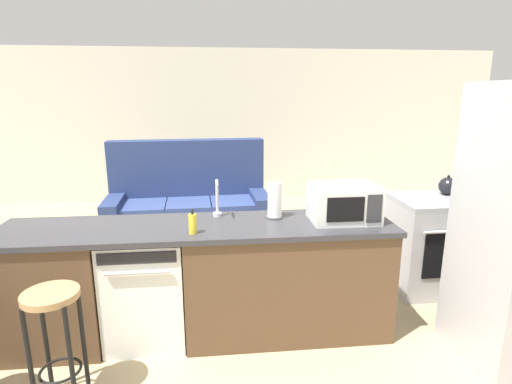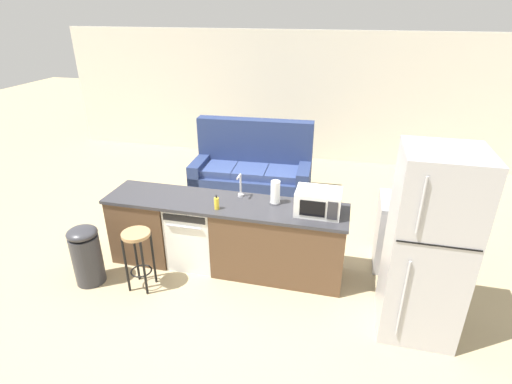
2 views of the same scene
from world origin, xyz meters
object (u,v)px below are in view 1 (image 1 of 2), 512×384
Objects in this scene: microwave at (344,203)px; paper_towel_roll at (275,201)px; stove_range at (433,244)px; dishwasher at (147,287)px; kettle at (448,186)px; bar_stool at (54,324)px; couch at (189,209)px; soap_bottle at (193,224)px.

paper_towel_roll is at bearing 165.96° from microwave.
dishwasher is at bearing -168.09° from stove_range.
paper_towel_roll is 1.86m from kettle.
dishwasher is 1.14× the size of bar_stool.
bar_stool is at bearing -102.34° from couch.
couch is at bearing 149.57° from kettle.
bar_stool is at bearing -123.50° from dishwasher.
kettle is (0.17, 0.13, 0.53)m from stove_range.
stove_range is 2.40m from soap_bottle.
kettle is at bearing -30.43° from couch.
soap_bottle reaches higher than bar_stool.
soap_bottle reaches higher than dishwasher.
paper_towel_roll is 1.60× the size of soap_bottle.
bar_stool is at bearing -158.46° from stove_range.
couch is at bearing 145.68° from stove_range.
dishwasher is 0.41× the size of couch.
microwave is at bearing -151.65° from kettle.
paper_towel_roll reaches higher than soap_bottle.
stove_range is at bearing -34.32° from couch.
soap_bottle is (-0.62, -0.31, -0.07)m from paper_towel_roll.
microwave reaches higher than bar_stool.
kettle reaches higher than soap_bottle.
stove_range is 0.44× the size of couch.
bar_stool is 2.91m from couch.
couch is at bearing 111.22° from paper_towel_roll.
dishwasher is 0.93× the size of stove_range.
soap_bottle is 0.24× the size of bar_stool.
soap_bottle is 2.45m from couch.
bar_stool is at bearing -161.56° from microwave.
dishwasher is 4.10× the size of kettle.
soap_bottle reaches higher than stove_range.
paper_towel_roll reaches higher than dishwasher.
stove_range is 3.26m from bar_stool.
stove_range is 3.19× the size of paper_towel_roll.
couch is at bearing 84.97° from dishwasher.
stove_range reaches higher than dishwasher.
paper_towel_roll reaches higher than kettle.
bar_stool is at bearing -157.47° from kettle.
soap_bottle is at bearing -171.04° from microwave.
dishwasher is 2.91m from kettle.
dishwasher is at bearing 154.11° from soap_bottle.
couch reaches higher than dishwasher.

